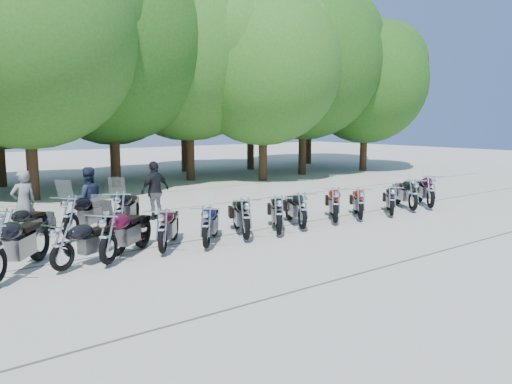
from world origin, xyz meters
TOP-DOWN VIEW (x-y plane):
  - ground at (0.00, 0.00)m, footprint 90.00×90.00m
  - tree_3 at (-3.57, 11.24)m, footprint 8.70×8.70m
  - tree_4 at (0.54, 13.09)m, footprint 9.13×9.13m
  - tree_5 at (4.61, 13.20)m, footprint 9.04×9.04m
  - tree_6 at (7.55, 10.82)m, footprint 8.00×8.00m
  - tree_7 at (11.20, 11.78)m, footprint 8.79×8.79m
  - tree_8 at (15.83, 11.20)m, footprint 7.53×7.53m
  - tree_12 at (1.80, 16.47)m, footprint 7.88×7.88m
  - tree_13 at (6.69, 17.47)m, footprint 8.31×8.31m
  - tree_14 at (10.68, 16.09)m, footprint 8.02×8.02m
  - tree_15 at (16.61, 17.02)m, footprint 9.67×9.67m
  - motorcycle_1 at (-5.57, 0.65)m, footprint 2.17×1.44m
  - motorcycle_2 at (-4.66, 0.52)m, footprint 2.26×2.11m
  - motorcycle_3 at (-3.34, 0.64)m, footprint 1.88×2.18m
  - motorcycle_4 at (-2.30, 0.43)m, footprint 1.90×2.11m
  - motorcycle_5 at (-1.05, 0.55)m, footprint 1.68×2.38m
  - motorcycle_6 at (-0.02, 0.46)m, footprint 1.90×2.23m
  - motorcycle_7 at (0.96, 0.62)m, footprint 1.65×2.28m
  - motorcycle_8 at (2.30, 0.63)m, footprint 2.07×2.15m
  - motorcycle_9 at (3.29, 0.52)m, footprint 1.93×1.97m
  - motorcycle_10 at (4.57, 0.34)m, footprint 1.98×1.84m
  - motorcycle_11 at (5.89, 0.47)m, footprint 1.88×2.30m
  - motorcycle_12 at (6.79, 0.40)m, footprint 2.23×2.30m
  - motorcycle_13 at (-6.06, 3.32)m, footprint 1.97×1.76m
  - motorcycle_14 at (-4.60, 3.28)m, footprint 2.31×2.14m
  - motorcycle_15 at (-3.30, 3.24)m, footprint 2.00×2.36m
  - rider_0 at (-5.39, 4.63)m, footprint 0.73×0.54m
  - rider_1 at (-3.75, 4.38)m, footprint 0.93×0.75m
  - rider_2 at (-1.52, 4.73)m, footprint 1.16×0.72m

SIDE VIEW (x-z plane):
  - ground at x=0.00m, z-range 0.00..0.00m
  - motorcycle_13 at x=-6.06m, z-range 0.00..1.15m
  - motorcycle_10 at x=4.57m, z-range 0.00..1.17m
  - motorcycle_1 at x=-5.57m, z-range 0.00..1.18m
  - motorcycle_9 at x=3.29m, z-range 0.00..1.20m
  - motorcycle_4 at x=-2.30m, z-range 0.00..1.23m
  - motorcycle_3 at x=-3.34m, z-range 0.00..1.26m
  - motorcycle_7 at x=0.96m, z-range 0.00..1.26m
  - motorcycle_6 at x=-0.02m, z-range 0.00..1.28m
  - motorcycle_8 at x=2.30m, z-range 0.00..1.29m
  - motorcycle_11 at x=5.89m, z-range 0.00..1.30m
  - motorcycle_5 at x=-1.05m, z-range 0.00..1.31m
  - motorcycle_2 at x=-4.66m, z-range 0.00..1.34m
  - motorcycle_15 at x=-3.30m, z-range 0.00..1.35m
  - motorcycle_14 at x=-4.60m, z-range 0.00..1.37m
  - motorcycle_12 at x=6.79m, z-range 0.00..1.39m
  - rider_1 at x=-3.75m, z-range 0.00..1.80m
  - rider_0 at x=-5.39m, z-range 0.00..1.81m
  - rider_2 at x=-1.52m, z-range 0.00..1.84m
  - tree_8 at x=15.83m, z-range 0.85..10.10m
  - tree_12 at x=1.80m, z-range 0.89..10.56m
  - tree_6 at x=7.55m, z-range 0.90..10.72m
  - tree_14 at x=10.68m, z-range 0.91..10.75m
  - tree_13 at x=6.69m, z-range 0.94..11.14m
  - tree_3 at x=-3.57m, z-range 0.98..11.66m
  - tree_7 at x=11.20m, z-range 0.99..11.79m
  - tree_5 at x=4.61m, z-range 1.02..12.12m
  - tree_4 at x=0.54m, z-range 1.03..12.24m
  - tree_15 at x=16.61m, z-range 1.09..12.96m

